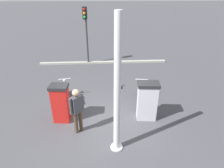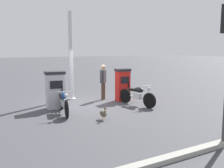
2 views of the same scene
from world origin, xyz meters
name	(u,v)px [view 1 (image 1 of 2)]	position (x,y,z in m)	size (l,w,h in m)	color
ground_plane	(105,119)	(0.00, 0.00, 0.00)	(120.00, 120.00, 0.00)	#424247
fuel_pump_near	(147,101)	(0.04, -1.65, 0.80)	(0.62, 0.84, 1.57)	silver
fuel_pump_far	(61,103)	(0.04, 1.65, 0.79)	(0.59, 0.70, 1.55)	red
motorcycle_near_pump	(141,95)	(1.01, -1.61, 0.49)	(2.10, 0.67, 0.97)	black
motorcycle_far_pump	(66,94)	(1.25, 1.67, 0.46)	(2.06, 0.69, 0.97)	black
attendant_person	(77,108)	(-0.64, 0.94, 1.00)	(0.46, 0.48, 1.72)	#473828
wandering_duck	(117,85)	(2.52, -0.66, 0.23)	(0.48, 0.20, 0.49)	brown
roadside_traffic_light	(86,26)	(6.08, 1.04, 2.48)	(0.39, 0.28, 3.61)	#38383A
canopy_support_pole	(117,93)	(-1.52, -0.37, 2.06)	(0.40, 0.40, 4.27)	silver
road_edge_kerb	(104,62)	(6.17, 0.00, 0.06)	(0.37, 8.47, 0.12)	#9E9E93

